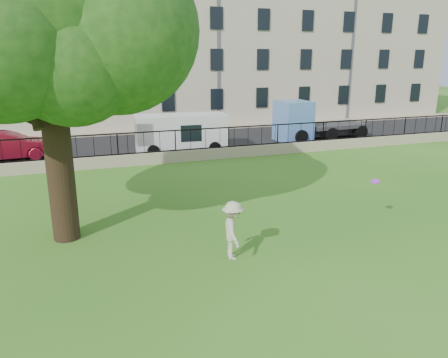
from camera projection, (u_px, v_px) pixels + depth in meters
name	position (u px, v px, depth m)	size (l,w,h in m)	color
ground	(272.00, 254.00, 12.53)	(120.00, 120.00, 0.00)	#2C6618
retaining_wall	(176.00, 156.00, 23.35)	(50.00, 0.40, 0.60)	tan
iron_railing	(175.00, 141.00, 23.12)	(50.00, 0.05, 1.13)	black
street	(159.00, 145.00, 27.70)	(60.00, 9.00, 0.01)	black
sidewalk	(145.00, 131.00, 32.40)	(60.00, 1.40, 0.12)	tan
building_row	(130.00, 37.00, 35.68)	(56.40, 10.40, 13.80)	#C4B49C
tree	(38.00, 8.00, 11.83)	(8.16, 6.36, 10.16)	black
man	(233.00, 230.00, 12.09)	(1.08, 0.62, 1.67)	beige
frisbee	(375.00, 182.00, 14.10)	(0.27, 0.27, 0.03)	#B428E5
red_sedan	(8.00, 146.00, 23.62)	(1.64, 4.71, 1.55)	maroon
white_van	(181.00, 133.00, 25.60)	(5.22, 2.04, 2.19)	silver
blue_truck	(320.00, 119.00, 29.61)	(6.27, 2.23, 2.63)	#5989D2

